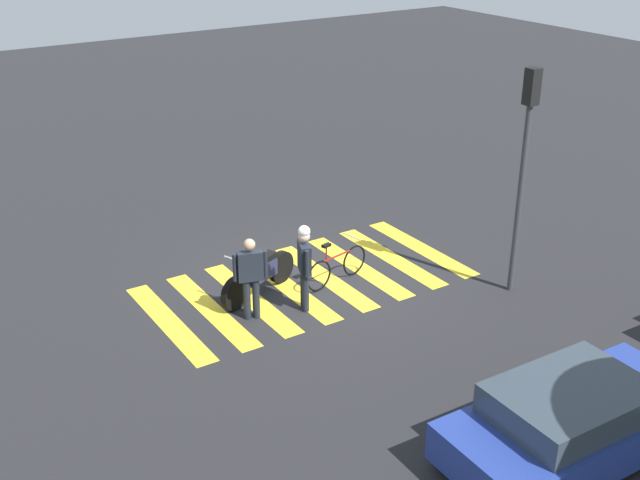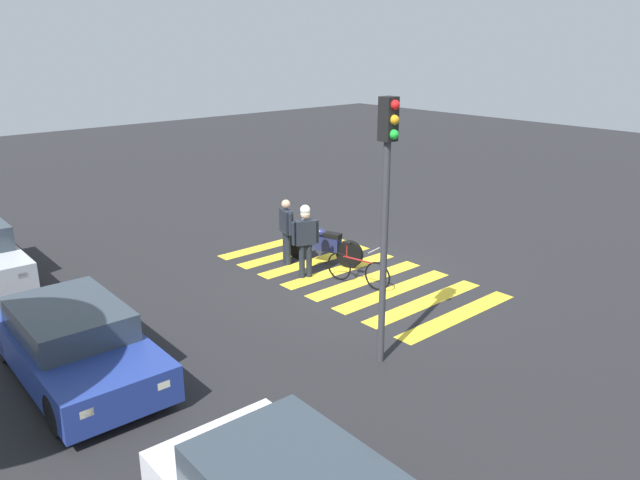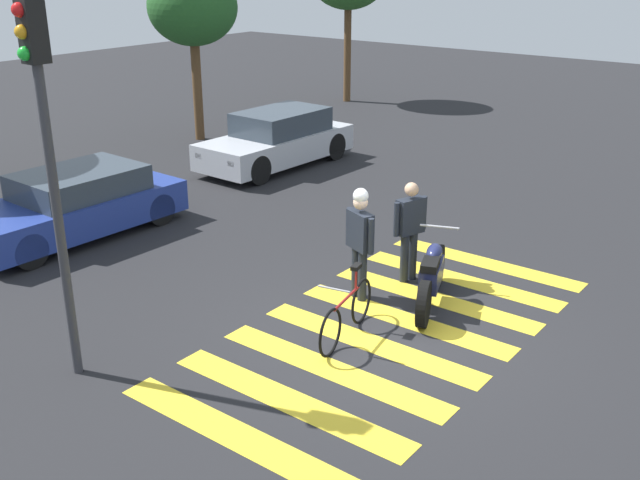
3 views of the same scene
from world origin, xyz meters
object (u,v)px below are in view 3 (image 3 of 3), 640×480
at_px(leaning_bicycle, 347,314).
at_px(car_blue_hatchback, 74,204).
at_px(officer_by_motorcycle, 410,226).
at_px(car_silver_sedan, 277,140).
at_px(traffic_light_pole, 46,139).
at_px(officer_on_foot, 360,236).
at_px(police_motorcycle, 431,276).

relative_size(leaning_bicycle, car_blue_hatchback, 0.41).
bearing_deg(leaning_bicycle, car_blue_hatchback, 88.20).
bearing_deg(officer_by_motorcycle, car_blue_hatchback, 108.17).
distance_m(leaning_bicycle, car_blue_hatchback, 6.51).
relative_size(officer_by_motorcycle, car_silver_sedan, 0.39).
bearing_deg(car_blue_hatchback, traffic_light_pole, -125.87).
distance_m(officer_on_foot, car_silver_sedan, 7.92).
bearing_deg(leaning_bicycle, police_motorcycle, -14.03).
height_order(police_motorcycle, car_blue_hatchback, car_blue_hatchback).
distance_m(officer_by_motorcycle, car_silver_sedan, 7.49).
distance_m(leaning_bicycle, officer_by_motorcycle, 2.33).
xyz_separation_m(car_blue_hatchback, traffic_light_pole, (-3.08, -4.26, 2.48)).
height_order(officer_on_foot, traffic_light_pole, traffic_light_pole).
bearing_deg(officer_on_foot, car_blue_hatchback, 99.32).
xyz_separation_m(leaning_bicycle, traffic_light_pole, (-2.88, 2.24, 2.71)).
relative_size(officer_on_foot, traffic_light_pole, 0.39).
distance_m(officer_on_foot, officer_by_motorcycle, 1.09).
relative_size(officer_on_foot, car_blue_hatchback, 0.43).
height_order(leaning_bicycle, officer_on_foot, officer_on_foot).
height_order(leaning_bicycle, car_silver_sedan, car_silver_sedan).
bearing_deg(car_silver_sedan, traffic_light_pole, -154.45).
height_order(police_motorcycle, leaning_bicycle, police_motorcycle).
height_order(officer_by_motorcycle, car_blue_hatchback, officer_by_motorcycle).
bearing_deg(traffic_light_pole, officer_on_foot, -22.06).
bearing_deg(police_motorcycle, officer_on_foot, 115.10).
distance_m(car_blue_hatchback, car_silver_sedan, 6.09).
bearing_deg(car_blue_hatchback, car_silver_sedan, 1.14).
bearing_deg(police_motorcycle, leaning_bicycle, 165.97).
bearing_deg(car_blue_hatchback, officer_by_motorcycle, -71.83).
relative_size(officer_by_motorcycle, traffic_light_pole, 0.36).
bearing_deg(traffic_light_pole, car_silver_sedan, 25.55).
height_order(leaning_bicycle, car_blue_hatchback, car_blue_hatchback).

